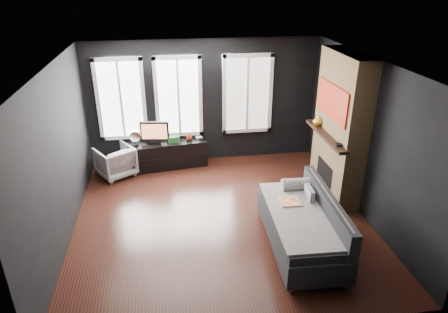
{
  "coord_description": "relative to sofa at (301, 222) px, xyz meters",
  "views": [
    {
      "loc": [
        -0.85,
        -5.84,
        3.94
      ],
      "look_at": [
        0.1,
        0.3,
        1.05
      ],
      "focal_mm": 32.0,
      "sensor_mm": 36.0,
      "label": 1
    }
  ],
  "objects": [
    {
      "name": "floor",
      "position": [
        -1.1,
        0.96,
        -0.45
      ],
      "size": [
        5.0,
        5.0,
        0.0
      ],
      "primitive_type": "plane",
      "color": "black",
      "rests_on": "ground"
    },
    {
      "name": "ceiling",
      "position": [
        -1.1,
        0.96,
        2.25
      ],
      "size": [
        5.0,
        5.0,
        0.0
      ],
      "primitive_type": "plane",
      "color": "white",
      "rests_on": "ground"
    },
    {
      "name": "wall_back",
      "position": [
        -1.1,
        3.46,
        0.9
      ],
      "size": [
        5.0,
        0.02,
        2.7
      ],
      "primitive_type": "cube",
      "color": "black",
      "rests_on": "ground"
    },
    {
      "name": "wall_left",
      "position": [
        -3.6,
        0.96,
        0.9
      ],
      "size": [
        0.02,
        5.0,
        2.7
      ],
      "primitive_type": "cube",
      "color": "black",
      "rests_on": "ground"
    },
    {
      "name": "wall_right",
      "position": [
        1.4,
        0.96,
        0.9
      ],
      "size": [
        0.02,
        5.0,
        2.7
      ],
      "primitive_type": "cube",
      "color": "black",
      "rests_on": "ground"
    },
    {
      "name": "windows",
      "position": [
        -1.55,
        3.42,
        1.93
      ],
      "size": [
        4.0,
        0.16,
        1.76
      ],
      "primitive_type": null,
      "color": "white",
      "rests_on": "wall_back"
    },
    {
      "name": "fireplace",
      "position": [
        1.2,
        1.56,
        0.9
      ],
      "size": [
        0.7,
        1.62,
        2.7
      ],
      "primitive_type": null,
      "color": "#93724C",
      "rests_on": "floor"
    },
    {
      "name": "sofa",
      "position": [
        0.0,
        0.0,
        0.0
      ],
      "size": [
        1.14,
        2.14,
        0.9
      ],
      "primitive_type": null,
      "rotation": [
        0.0,
        0.0,
        -0.04
      ],
      "color": "black",
      "rests_on": "floor"
    },
    {
      "name": "stripe_pillow",
      "position": [
        0.25,
        0.39,
        0.2
      ],
      "size": [
        0.09,
        0.33,
        0.33
      ],
      "primitive_type": "cube",
      "rotation": [
        0.0,
        0.0,
        -0.04
      ],
      "color": "gray",
      "rests_on": "sofa"
    },
    {
      "name": "armchair",
      "position": [
        -3.05,
        2.91,
        -0.1
      ],
      "size": [
        0.92,
        0.91,
        0.71
      ],
      "primitive_type": "imported",
      "rotation": [
        0.0,
        0.0,
        -2.59
      ],
      "color": "white",
      "rests_on": "floor"
    },
    {
      "name": "media_console",
      "position": [
        -1.97,
        3.2,
        -0.16
      ],
      "size": [
        1.75,
        0.73,
        0.58
      ],
      "primitive_type": null,
      "rotation": [
        0.0,
        0.0,
        0.12
      ],
      "color": "black",
      "rests_on": "floor"
    },
    {
      "name": "monitor",
      "position": [
        -2.2,
        3.16,
        0.41
      ],
      "size": [
        0.63,
        0.23,
        0.55
      ],
      "primitive_type": null,
      "rotation": [
        0.0,
        0.0,
        -0.15
      ],
      "color": "black",
      "rests_on": "media_console"
    },
    {
      "name": "desk_fan",
      "position": [
        -2.61,
        3.09,
        0.3
      ],
      "size": [
        0.26,
        0.26,
        0.34
      ],
      "primitive_type": null,
      "rotation": [
        0.0,
        0.0,
        -0.08
      ],
      "color": "#AAAAAA",
      "rests_on": "media_console"
    },
    {
      "name": "mug",
      "position": [
        -1.47,
        3.22,
        0.2
      ],
      "size": [
        0.15,
        0.13,
        0.14
      ],
      "primitive_type": "imported",
      "rotation": [
        0.0,
        0.0,
        0.16
      ],
      "color": "#D85427",
      "rests_on": "media_console"
    },
    {
      "name": "book",
      "position": [
        -1.32,
        3.35,
        0.23
      ],
      "size": [
        0.15,
        0.05,
        0.2
      ],
      "primitive_type": "imported",
      "rotation": [
        0.0,
        0.0,
        0.23
      ],
      "color": "#A0957D",
      "rests_on": "media_console"
    },
    {
      "name": "storage_box",
      "position": [
        -1.81,
        3.16,
        0.2
      ],
      "size": [
        0.27,
        0.2,
        0.13
      ],
      "primitive_type": "cube",
      "rotation": [
        0.0,
        0.0,
        0.19
      ],
      "color": "#2D6F30",
      "rests_on": "media_console"
    },
    {
      "name": "mantel_vase",
      "position": [
        0.95,
        2.01,
        0.88
      ],
      "size": [
        0.24,
        0.24,
        0.2
      ],
      "primitive_type": "imported",
      "rotation": [
        0.0,
        0.0,
        -0.19
      ],
      "color": "#EC973C",
      "rests_on": "fireplace"
    },
    {
      "name": "mantel_clock",
      "position": [
        0.95,
        1.01,
        0.8
      ],
      "size": [
        0.13,
        0.13,
        0.04
      ],
      "primitive_type": "cylinder",
      "rotation": [
        0.0,
        0.0,
        -0.09
      ],
      "color": "black",
      "rests_on": "fireplace"
    }
  ]
}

